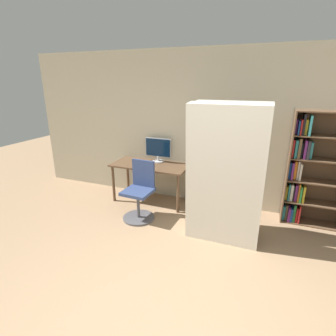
{
  "coord_description": "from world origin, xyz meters",
  "views": [
    {
      "loc": [
        0.58,
        -1.5,
        2.16
      ],
      "look_at": [
        -0.63,
        1.63,
        1.05
      ],
      "focal_mm": 28.0,
      "sensor_mm": 36.0,
      "label": 1
    }
  ],
  "objects_px": {
    "monitor": "(158,149)",
    "bookshelf": "(310,171)",
    "mattress_near": "(225,178)",
    "mattress_far": "(229,170)",
    "office_chair": "(140,195)"
  },
  "relations": [
    {
      "from": "monitor",
      "to": "bookshelf",
      "type": "xyz_separation_m",
      "value": [
        2.54,
        -0.01,
        -0.11
      ]
    },
    {
      "from": "mattress_near",
      "to": "mattress_far",
      "type": "xyz_separation_m",
      "value": [
        0.0,
        0.34,
        -0.0
      ]
    },
    {
      "from": "office_chair",
      "to": "mattress_far",
      "type": "relative_size",
      "value": 0.5
    },
    {
      "from": "monitor",
      "to": "office_chair",
      "type": "distance_m",
      "value": 1.03
    },
    {
      "from": "bookshelf",
      "to": "mattress_far",
      "type": "relative_size",
      "value": 0.92
    },
    {
      "from": "monitor",
      "to": "mattress_near",
      "type": "xyz_separation_m",
      "value": [
        1.41,
        -1.07,
        -0.0
      ]
    },
    {
      "from": "office_chair",
      "to": "mattress_far",
      "type": "bearing_deg",
      "value": 5.17
    },
    {
      "from": "mattress_near",
      "to": "bookshelf",
      "type": "bearing_deg",
      "value": 43.2
    },
    {
      "from": "office_chair",
      "to": "mattress_far",
      "type": "xyz_separation_m",
      "value": [
        1.38,
        0.12,
        0.56
      ]
    },
    {
      "from": "monitor",
      "to": "mattress_near",
      "type": "relative_size",
      "value": 0.26
    },
    {
      "from": "bookshelf",
      "to": "mattress_near",
      "type": "xyz_separation_m",
      "value": [
        -1.12,
        -1.06,
        0.1
      ]
    },
    {
      "from": "mattress_near",
      "to": "monitor",
      "type": "bearing_deg",
      "value": 142.97
    },
    {
      "from": "office_chair",
      "to": "mattress_near",
      "type": "bearing_deg",
      "value": -8.68
    },
    {
      "from": "monitor",
      "to": "mattress_near",
      "type": "bearing_deg",
      "value": -37.03
    },
    {
      "from": "bookshelf",
      "to": "mattress_far",
      "type": "distance_m",
      "value": 1.34
    }
  ]
}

